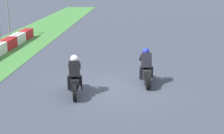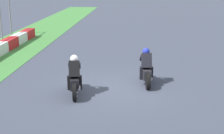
% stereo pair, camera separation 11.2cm
% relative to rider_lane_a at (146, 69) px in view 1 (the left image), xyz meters
% --- Properties ---
extents(ground_plane, '(120.00, 120.00, 0.00)m').
position_rel_rider_lane_a_xyz_m(ground_plane, '(-0.64, 1.29, -0.62)').
color(ground_plane, '#383F4F').
extents(rider_lane_a, '(2.04, 0.56, 1.51)m').
position_rel_rider_lane_a_xyz_m(rider_lane_a, '(0.00, 0.00, 0.00)').
color(rider_lane_a, black).
rests_on(rider_lane_a, ground_plane).
extents(rider_lane_b, '(2.04, 0.60, 1.51)m').
position_rel_rider_lane_a_xyz_m(rider_lane_b, '(-1.45, 2.72, 0.00)').
color(rider_lane_b, black).
rests_on(rider_lane_b, ground_plane).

